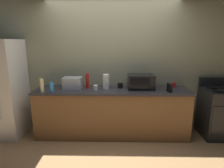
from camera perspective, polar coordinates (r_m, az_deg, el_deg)
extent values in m
plane|color=#A87F51|center=(3.46, -0.14, -17.91)|extent=(8.00, 8.00, 0.00)
cube|color=gray|center=(3.80, 0.13, 6.53)|extent=(6.40, 0.10, 2.70)
cube|color=brown|center=(3.63, 0.00, -8.81)|extent=(2.80, 0.60, 0.86)
cube|color=#2D2B30|center=(3.49, 0.00, -1.92)|extent=(2.84, 0.64, 0.04)
cube|color=white|center=(4.08, -30.20, -1.24)|extent=(0.72, 0.70, 1.80)
cube|color=black|center=(4.10, 29.45, -7.64)|extent=(0.60, 0.60, 0.90)
cube|color=black|center=(4.20, 28.50, 0.60)|extent=(0.60, 0.04, 0.18)
cylinder|color=black|center=(3.81, 29.33, -1.82)|extent=(0.18, 0.18, 0.02)
cylinder|color=black|center=(4.02, 27.76, -0.96)|extent=(0.18, 0.18, 0.02)
cube|color=black|center=(3.53, 8.69, 0.70)|extent=(0.48, 0.34, 0.27)
cube|color=black|center=(3.36, 8.39, 0.07)|extent=(0.34, 0.01, 0.21)
cube|color=#B7BABF|center=(3.61, -11.74, 0.34)|extent=(0.34, 0.26, 0.21)
cylinder|color=white|center=(3.50, -1.80, 0.75)|extent=(0.12, 0.12, 0.27)
cube|color=black|center=(3.44, 16.93, -1.06)|extent=(0.08, 0.12, 0.15)
cylinder|color=beige|center=(3.46, -20.36, -0.45)|extent=(0.06, 0.06, 0.24)
cylinder|color=#338CE5|center=(3.42, -17.74, -0.94)|extent=(0.07, 0.07, 0.18)
cylinder|color=red|center=(3.57, -7.45, 0.96)|extent=(0.06, 0.06, 0.28)
cylinder|color=white|center=(3.44, -4.96, -1.08)|extent=(0.09, 0.09, 0.09)
cylinder|color=black|center=(3.57, 2.47, -0.43)|extent=(0.09, 0.09, 0.10)
cylinder|color=red|center=(3.84, 17.98, -0.19)|extent=(0.08, 0.08, 0.09)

